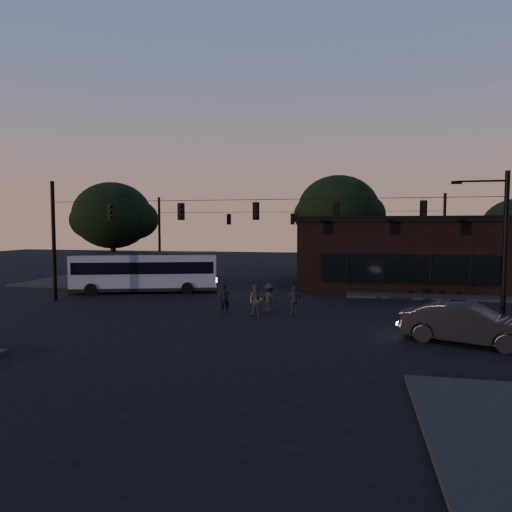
% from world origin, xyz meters
% --- Properties ---
extents(ground, '(120.00, 120.00, 0.00)m').
position_xyz_m(ground, '(0.00, 0.00, 0.00)').
color(ground, black).
rests_on(ground, ground).
extents(sidewalk_far_right, '(14.00, 10.00, 0.15)m').
position_xyz_m(sidewalk_far_right, '(12.00, 14.00, 0.07)').
color(sidewalk_far_right, black).
rests_on(sidewalk_far_right, ground).
extents(sidewalk_far_left, '(14.00, 10.00, 0.15)m').
position_xyz_m(sidewalk_far_left, '(-14.00, 14.00, 0.07)').
color(sidewalk_far_left, black).
rests_on(sidewalk_far_left, ground).
extents(building, '(15.40, 10.41, 5.40)m').
position_xyz_m(building, '(9.00, 15.97, 2.71)').
color(building, black).
rests_on(building, ground).
extents(tree_behind, '(7.60, 7.60, 9.43)m').
position_xyz_m(tree_behind, '(4.00, 22.00, 6.19)').
color(tree_behind, black).
rests_on(tree_behind, ground).
extents(tree_left, '(6.40, 6.40, 8.30)m').
position_xyz_m(tree_left, '(-14.00, 13.00, 5.57)').
color(tree_left, black).
rests_on(tree_left, ground).
extents(signal_rig_near, '(26.24, 0.30, 7.50)m').
position_xyz_m(signal_rig_near, '(0.00, 4.00, 4.45)').
color(signal_rig_near, black).
rests_on(signal_rig_near, ground).
extents(signal_rig_far, '(26.24, 0.30, 7.50)m').
position_xyz_m(signal_rig_far, '(0.00, 20.00, 4.20)').
color(signal_rig_far, black).
rests_on(signal_rig_far, ground).
extents(bus, '(10.35, 5.22, 2.84)m').
position_xyz_m(bus, '(-8.99, 8.50, 1.60)').
color(bus, gray).
rests_on(bus, ground).
extents(car, '(5.33, 3.47, 1.66)m').
position_xyz_m(car, '(9.89, -2.08, 0.83)').
color(car, black).
rests_on(car, ground).
extents(pedestrian_a, '(0.67, 0.54, 1.59)m').
position_xyz_m(pedestrian_a, '(-1.27, 1.88, 0.80)').
color(pedestrian_a, black).
rests_on(pedestrian_a, ground).
extents(pedestrian_b, '(0.96, 0.85, 1.64)m').
position_xyz_m(pedestrian_b, '(0.48, 1.68, 0.82)').
color(pedestrian_b, '#43413D').
rests_on(pedestrian_b, ground).
extents(pedestrian_c, '(0.96, 0.60, 1.53)m').
position_xyz_m(pedestrian_c, '(2.40, 2.44, 0.76)').
color(pedestrian_c, '#312933').
rests_on(pedestrian_c, ground).
extents(pedestrian_d, '(1.17, 1.03, 1.57)m').
position_xyz_m(pedestrian_d, '(0.98, 2.91, 0.79)').
color(pedestrian_d, black).
rests_on(pedestrian_d, ground).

